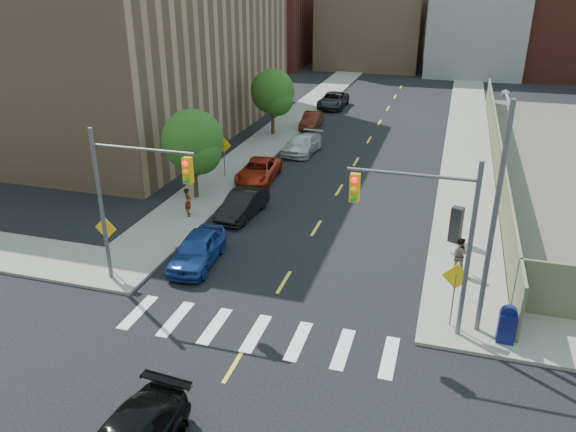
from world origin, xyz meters
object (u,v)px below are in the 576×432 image
Objects in this scene: parked_car_black at (243,204)px; parked_car_red at (259,171)px; mailbox at (507,324)px; pedestrian_west at (188,202)px; parked_car_white at (299,144)px; parked_car_maroon at (312,120)px; parked_car_silver at (304,144)px; pedestrian_east at (459,255)px; payphone at (456,224)px; parked_car_blue at (198,249)px; parked_car_grey at (333,100)px.

parked_car_black is 0.90× the size of parked_car_red.
parked_car_black is 15.97m from mailbox.
parked_car_red is at bearing -38.28° from pedestrian_west.
parked_car_maroon is (-0.96, 7.57, -0.05)m from parked_car_white.
parked_car_black reaches higher than parked_car_silver.
mailbox is at bearing -26.65° from parked_car_black.
pedestrian_west reaches higher than parked_car_black.
pedestrian_east is at bearing 111.09° from mailbox.
parked_car_black is 2.34× the size of payphone.
parked_car_blue is 2.91× the size of mailbox.
payphone is (11.57, -0.24, 0.36)m from parked_car_black.
parked_car_blue is 2.38× the size of payphone.
parked_car_red is 20.47m from mailbox.
pedestrian_east reaches higher than parked_car_blue.
payphone is at bearing 21.39° from parked_car_blue.
parked_car_red is at bearing -90.49° from parked_car_grey.
pedestrian_west is (-2.66, -13.50, 0.23)m from parked_car_white.
parked_car_white is at bearing 153.14° from payphone.
parked_car_blue is at bearing 170.39° from mailbox.
parked_car_maroon reaches higher than parked_car_red.
parked_car_grey reaches higher than parked_car_black.
parked_car_blue is at bearing -88.57° from parked_car_grey.
parked_car_black is at bearing 149.08° from mailbox.
mailbox is (13.37, -21.02, 0.21)m from parked_car_silver.
pedestrian_west is (-16.37, 7.29, 0.07)m from mailbox.
mailbox is at bearing -47.45° from parked_car_red.
parked_car_white is at bearing 85.74° from parked_car_blue.
parked_car_blue reaches higher than parked_car_red.
parked_car_silver is 1.12× the size of parked_car_maroon.
pedestrian_east reaches higher than parked_car_grey.
parked_car_black is at bearing 85.27° from parked_car_blue.
pedestrian_east is at bearing -63.74° from parked_car_maroon.
parked_car_red is 3.19× the size of mailbox.
parked_car_blue is 1.03× the size of parked_car_white.
parked_car_blue is 1.02× the size of parked_car_black.
parked_car_silver is at bearing 94.29° from parked_car_black.
parked_car_grey is 39.53m from mailbox.
parked_car_grey is at bearing -59.74° from pedestrian_east.
parked_car_red is at bearing -92.50° from parked_car_maroon.
parked_car_maroon is at bearing -29.21° from pedestrian_west.
mailbox is 0.89× the size of pedestrian_east.
payphone is (11.37, -12.83, 0.41)m from parked_car_silver.
parked_car_red is 14.07m from payphone.
pedestrian_east reaches higher than parked_car_maroon.
parked_car_grey reaches higher than parked_car_white.
parked_car_silver is at bearing -45.93° from pedestrian_east.
parked_car_silver is at bearing 123.37° from mailbox.
parked_car_white is (-0.14, 12.37, 0.01)m from parked_car_black.
mailbox is at bearing -51.16° from parked_car_white.
mailbox is (13.57, -8.42, 0.17)m from parked_car_black.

